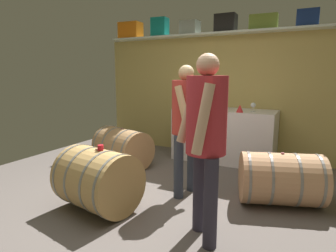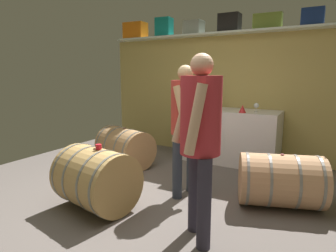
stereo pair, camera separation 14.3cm
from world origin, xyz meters
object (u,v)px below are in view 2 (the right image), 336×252
(toolcase_navy, at_px, (313,17))
(work_cabinet, at_px, (227,136))
(winemaker_pouring, at_px, (200,130))
(wine_bottle_amber, at_px, (197,101))
(wine_barrel_flank, at_px, (125,147))
(wine_glass, at_px, (256,106))
(toolcase_teal, at_px, (164,27))
(toolcase_black, at_px, (230,23))
(wine_barrel_near, at_px, (97,179))
(tasting_cup, at_px, (99,147))
(toolcase_orange, at_px, (135,31))
(toolcase_grey, at_px, (194,28))
(wine_bottle_dark, at_px, (214,100))
(red_funnel, at_px, (242,109))
(visitor_tasting, at_px, (185,117))
(toolcase_olive, at_px, (268,22))
(wine_barrel_far, at_px, (280,180))

(toolcase_navy, height_order, work_cabinet, toolcase_navy)
(work_cabinet, height_order, winemaker_pouring, winemaker_pouring)
(wine_bottle_amber, relative_size, wine_barrel_flank, 0.28)
(wine_glass, bearing_deg, toolcase_teal, 169.95)
(toolcase_black, height_order, work_cabinet, toolcase_black)
(toolcase_teal, bearing_deg, winemaker_pouring, -58.57)
(wine_glass, bearing_deg, wine_barrel_flank, -151.76)
(toolcase_navy, bearing_deg, winemaker_pouring, -102.90)
(wine_barrel_near, bearing_deg, tasting_cup, 10.17)
(toolcase_orange, height_order, wine_glass, toolcase_orange)
(toolcase_orange, bearing_deg, toolcase_teal, -2.30)
(winemaker_pouring, bearing_deg, toolcase_grey, -13.61)
(winemaker_pouring, bearing_deg, wine_barrel_flank, 14.56)
(toolcase_navy, bearing_deg, wine_bottle_dark, -171.12)
(winemaker_pouring, bearing_deg, wine_bottle_dark, -21.43)
(wine_bottle_amber, relative_size, tasting_cup, 4.65)
(wine_barrel_flank, distance_m, tasting_cup, 1.57)
(toolcase_teal, xyz_separation_m, red_funnel, (1.67, -0.50, -1.37))
(toolcase_orange, height_order, wine_bottle_amber, toolcase_orange)
(wine_barrel_flank, distance_m, visitor_tasting, 1.58)
(toolcase_navy, bearing_deg, toolcase_black, 179.93)
(toolcase_navy, height_order, wine_bottle_dark, toolcase_navy)
(toolcase_teal, distance_m, wine_glass, 2.29)
(toolcase_orange, relative_size, visitor_tasting, 0.27)
(toolcase_orange, distance_m, tasting_cup, 3.38)
(wine_barrel_near, bearing_deg, toolcase_navy, 65.71)
(red_funnel, bearing_deg, winemaker_pouring, -84.14)
(wine_bottle_amber, xyz_separation_m, wine_glass, (0.96, 0.10, -0.03))
(toolcase_black, xyz_separation_m, wine_glass, (0.58, -0.32, -1.31))
(wine_bottle_amber, distance_m, visitor_tasting, 1.50)
(wine_glass, bearing_deg, wine_barrel_near, -116.44)
(wine_bottle_amber, height_order, winemaker_pouring, winemaker_pouring)
(toolcase_grey, bearing_deg, toolcase_teal, -176.97)
(toolcase_grey, height_order, winemaker_pouring, toolcase_grey)
(wine_barrel_near, bearing_deg, toolcase_olive, 76.09)
(toolcase_olive, distance_m, toolcase_navy, 0.63)
(toolcase_olive, bearing_deg, wine_barrel_flank, -147.50)
(toolcase_teal, height_order, winemaker_pouring, toolcase_teal)
(toolcase_black, height_order, wine_barrel_far, toolcase_black)
(toolcase_navy, distance_m, wine_bottle_amber, 2.09)
(toolcase_navy, xyz_separation_m, wine_barrel_near, (-1.81, -2.64, -1.92))
(toolcase_orange, xyz_separation_m, wine_barrel_near, (1.34, -2.64, -1.95))
(wine_bottle_dark, bearing_deg, wine_bottle_amber, -138.17)
(tasting_cup, bearing_deg, toolcase_grey, 92.74)
(wine_bottle_dark, distance_m, wine_bottle_amber, 0.30)
(toolcase_navy, xyz_separation_m, red_funnel, (-0.82, -0.50, -1.33))
(work_cabinet, height_order, wine_bottle_dark, wine_bottle_dark)
(toolcase_grey, distance_m, visitor_tasting, 2.37)
(toolcase_black, bearing_deg, toolcase_olive, 0.12)
(toolcase_navy, distance_m, wine_barrel_far, 2.53)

